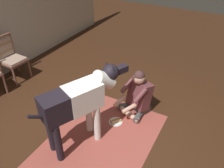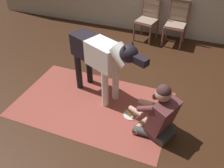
% 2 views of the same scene
% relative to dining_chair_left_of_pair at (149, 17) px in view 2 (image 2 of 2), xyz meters
% --- Properties ---
extents(ground_plane, '(15.73, 15.73, 0.00)m').
position_rel_dining_chair_left_of_pair_xyz_m(ground_plane, '(0.01, -2.65, -0.54)').
color(ground_plane, '#3A2112').
extents(area_rug, '(2.50, 1.56, 0.01)m').
position_rel_dining_chair_left_of_pair_xyz_m(area_rug, '(-0.22, -2.70, -0.54)').
color(area_rug, '#9A453B').
rests_on(area_rug, ground).
extents(dining_chair_left_of_pair, '(0.54, 0.54, 0.98)m').
position_rel_dining_chair_left_of_pair_xyz_m(dining_chair_left_of_pair, '(0.00, 0.00, 0.00)').
color(dining_chair_left_of_pair, brown).
rests_on(dining_chair_left_of_pair, ground).
extents(dining_chair_right_of_pair, '(0.48, 0.49, 0.98)m').
position_rel_dining_chair_left_of_pair_xyz_m(dining_chair_right_of_pair, '(0.66, 0.00, 0.00)').
color(dining_chair_right_of_pair, brown).
rests_on(dining_chair_right_of_pair, ground).
extents(person_sitting_on_floor, '(0.73, 0.62, 0.87)m').
position_rel_dining_chair_left_of_pair_xyz_m(person_sitting_on_floor, '(0.90, -2.91, -0.19)').
color(person_sitting_on_floor, '#484747').
rests_on(person_sitting_on_floor, ground).
extents(large_dog, '(1.51, 0.78, 1.22)m').
position_rel_dining_chair_left_of_pair_xyz_m(large_dog, '(-0.15, -2.45, 0.26)').
color(large_dog, white).
rests_on(large_dog, ground).
extents(hot_dog_on_plate, '(0.24, 0.24, 0.06)m').
position_rel_dining_chair_left_of_pair_xyz_m(hot_dog_on_plate, '(0.45, -2.71, -0.52)').
color(hot_dog_on_plate, silver).
rests_on(hot_dog_on_plate, ground).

